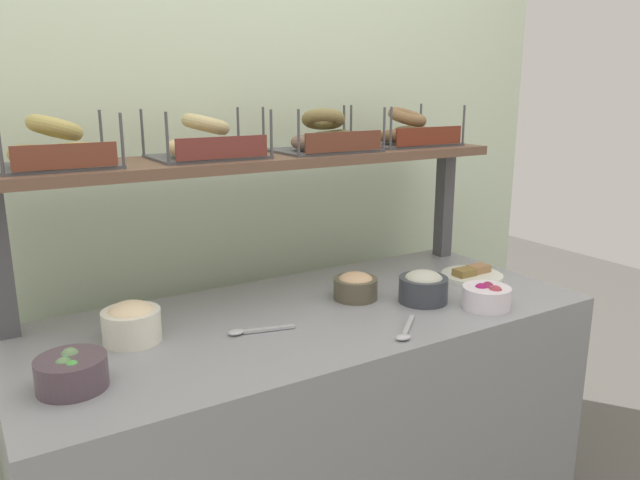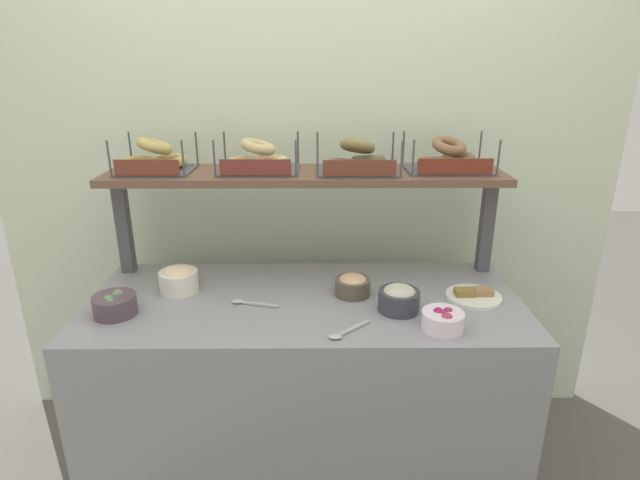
{
  "view_description": "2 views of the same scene",
  "coord_description": "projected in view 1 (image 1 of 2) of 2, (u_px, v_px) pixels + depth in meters",
  "views": [
    {
      "loc": [
        -0.84,
        -1.42,
        1.48
      ],
      "look_at": [
        0.04,
        0.02,
        1.06
      ],
      "focal_mm": 34.31,
      "sensor_mm": 36.0,
      "label": 1
    },
    {
      "loc": [
        0.05,
        -1.73,
        1.71
      ],
      "look_at": [
        0.06,
        0.04,
        1.07
      ],
      "focal_mm": 28.49,
      "sensor_mm": 36.0,
      "label": 2
    }
  ],
  "objects": [
    {
      "name": "back_wall",
      "position": [
        229.0,
        170.0,
        2.13
      ],
      "size": [
        2.83,
        0.06,
        2.4
      ],
      "primitive_type": "cube",
      "color": "silver",
      "rests_on": "ground_plane"
    },
    {
      "name": "deli_counter",
      "position": [
        311.0,
        444.0,
        1.86
      ],
      "size": [
        1.63,
        0.7,
        0.85
      ],
      "primitive_type": "cube",
      "color": "gray",
      "rests_on": "ground_plane"
    },
    {
      "name": "shelf_riser_left",
      "position": [
        0.0,
        262.0,
        1.55
      ],
      "size": [
        0.05,
        0.05,
        0.4
      ],
      "primitive_type": "cube",
      "color": "#4C4C51",
      "rests_on": "deli_counter"
    },
    {
      "name": "shelf_riser_right",
      "position": [
        444.0,
        204.0,
        2.32
      ],
      "size": [
        0.05,
        0.05,
        0.4
      ],
      "primitive_type": "cube",
      "color": "#4C4C51",
      "rests_on": "deli_counter"
    },
    {
      "name": "upper_shelf",
      "position": [
        265.0,
        159.0,
        1.88
      ],
      "size": [
        1.59,
        0.32,
        0.03
      ],
      "primitive_type": "cube",
      "color": "brown",
      "rests_on": "shelf_riser_left"
    },
    {
      "name": "bowl_potato_salad",
      "position": [
        131.0,
        322.0,
        1.55
      ],
      "size": [
        0.15,
        0.15,
        0.11
      ],
      "color": "white",
      "rests_on": "deli_counter"
    },
    {
      "name": "bowl_veggie_mix",
      "position": [
        71.0,
        372.0,
        1.31
      ],
      "size": [
        0.15,
        0.15,
        0.08
      ],
      "color": "#52404B",
      "rests_on": "deli_counter"
    },
    {
      "name": "bowl_tuna_salad",
      "position": [
        423.0,
        287.0,
        1.84
      ],
      "size": [
        0.15,
        0.15,
        0.1
      ],
      "color": "#353A41",
      "rests_on": "deli_counter"
    },
    {
      "name": "bowl_hummus",
      "position": [
        356.0,
        286.0,
        1.87
      ],
      "size": [
        0.14,
        0.14,
        0.08
      ],
      "color": "brown",
      "rests_on": "deli_counter"
    },
    {
      "name": "bowl_beet_salad",
      "position": [
        487.0,
        296.0,
        1.8
      ],
      "size": [
        0.14,
        0.14,
        0.07
      ],
      "color": "white",
      "rests_on": "deli_counter"
    },
    {
      "name": "serving_plate_white",
      "position": [
        472.0,
        275.0,
        2.08
      ],
      "size": [
        0.21,
        0.21,
        0.04
      ],
      "color": "white",
      "rests_on": "deli_counter"
    },
    {
      "name": "serving_spoon_near_plate",
      "position": [
        251.0,
        331.0,
        1.61
      ],
      "size": [
        0.18,
        0.06,
        0.01
      ],
      "color": "#B7B7BC",
      "rests_on": "deli_counter"
    },
    {
      "name": "serving_spoon_by_edge",
      "position": [
        406.0,
        332.0,
        1.61
      ],
      "size": [
        0.15,
        0.13,
        0.01
      ],
      "color": "#B7B7BC",
      "rests_on": "deli_counter"
    },
    {
      "name": "bagel_basket_sesame",
      "position": [
        56.0,
        149.0,
        1.57
      ],
      "size": [
        0.29,
        0.26,
        0.14
      ],
      "color": "#4C4C51",
      "rests_on": "upper_shelf"
    },
    {
      "name": "bagel_basket_plain",
      "position": [
        206.0,
        143.0,
        1.78
      ],
      "size": [
        0.32,
        0.25,
        0.14
      ],
      "color": "#4C4C51",
      "rests_on": "upper_shelf"
    },
    {
      "name": "bagel_basket_poppy",
      "position": [
        323.0,
        137.0,
        1.96
      ],
      "size": [
        0.32,
        0.24,
        0.14
      ],
      "color": "#4C4C51",
      "rests_on": "upper_shelf"
    },
    {
      "name": "bagel_basket_cinnamon_raisin",
      "position": [
        407.0,
        132.0,
        2.17
      ],
      "size": [
        0.33,
        0.26,
        0.14
      ],
      "color": "#4C4C51",
      "rests_on": "upper_shelf"
    }
  ]
}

